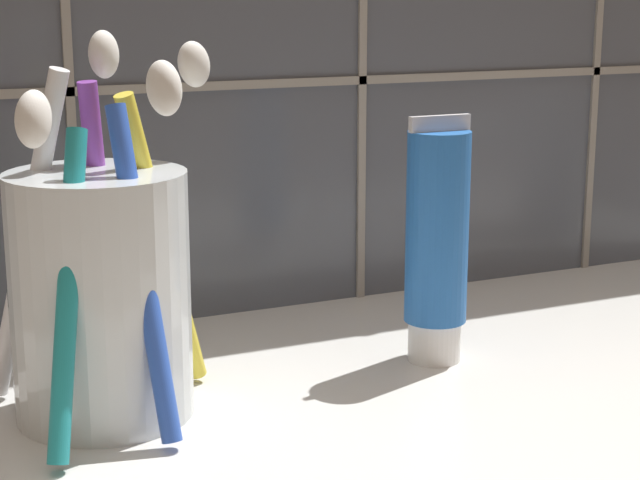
# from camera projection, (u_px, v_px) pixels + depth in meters

# --- Properties ---
(sink_counter) EXTENTS (0.71, 0.35, 0.02)m
(sink_counter) POSITION_uv_depth(u_px,v_px,m) (483.00, 408.00, 0.52)
(sink_counter) COLOR silver
(sink_counter) RESTS_ON ground
(toothbrush_cup) EXTENTS (0.12, 0.12, 0.18)m
(toothbrush_cup) POSITION_uv_depth(u_px,v_px,m) (101.00, 287.00, 0.48)
(toothbrush_cup) COLOR silver
(toothbrush_cup) RESTS_ON sink_counter
(toothpaste_tube) EXTENTS (0.03, 0.03, 0.13)m
(toothpaste_tube) POSITION_uv_depth(u_px,v_px,m) (438.00, 242.00, 0.55)
(toothpaste_tube) COLOR white
(toothpaste_tube) RESTS_ON sink_counter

